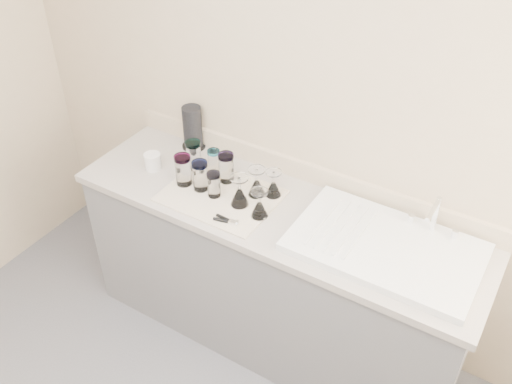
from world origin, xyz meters
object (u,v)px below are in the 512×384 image
Objects in this scene: tumbler_magenta at (183,170)px; can_opener at (227,220)px; goblet_front_right at (259,207)px; tumbler_lavender at (214,184)px; tumbler_teal at (194,155)px; white_mug at (152,161)px; tumbler_cyan at (214,161)px; goblet_back_left at (257,186)px; paper_towel_roll at (193,128)px; goblet_front_left at (239,195)px; sink_unit at (386,247)px; tumbler_purple at (226,167)px; tumbler_blue at (200,175)px; goblet_back_right at (273,187)px.

tumbler_magenta is 1.33× the size of can_opener.
goblet_front_right is 1.18× the size of can_opener.
tumbler_magenta is at bearing 179.35° from tumbler_lavender.
white_mug is at bearing -149.99° from tumbler_teal.
tumbler_teal is 1.22× the size of tumbler_cyan.
tumbler_magenta is at bearing -7.25° from white_mug.
goblet_back_left reaches higher than goblet_front_right.
paper_towel_roll is at bearing 78.27° from white_mug.
tumbler_teal is at bearing -52.44° from paper_towel_roll.
goblet_front_left is at bearing 3.16° from tumbler_lavender.
can_opener is at bearing -92.13° from goblet_back_left.
sink_unit is 4.99× the size of tumbler_magenta.
goblet_front_left is 1.24× the size of white_mug.
tumbler_purple is 0.96× the size of tumbler_magenta.
tumbler_cyan is at bearing 24.45° from white_mug.
tumbler_cyan reaches higher than can_opener.
sink_unit reaches higher than can_opener.
tumbler_purple is 0.33m from can_opener.
can_opener is (0.16, -0.14, -0.06)m from tumbler_lavender.
goblet_back_left is at bearing 176.95° from sink_unit.
tumbler_teal is 0.52m from goblet_front_right.
can_opener is (0.18, -0.27, -0.07)m from tumbler_purple.
tumbler_lavender is 1.04× the size of white_mug.
tumbler_purple is 1.04× the size of goblet_back_left.
tumbler_purple is at bearing 60.53° from tumbler_blue.
tumbler_magenta reaches higher than goblet_back_left.
sink_unit is 0.72m from goblet_front_left.
tumbler_blue is 0.99× the size of goblet_front_left.
goblet_front_left is (-0.03, -0.11, 0.00)m from goblet_back_left.
tumbler_cyan is 0.28m from paper_towel_roll.
sink_unit is 6.34× the size of tumbler_cyan.
tumbler_magenta is 0.67× the size of paper_towel_roll.
tumbler_teal reaches higher than goblet_back_left.
tumbler_purple is 1.28× the size of can_opener.
tumbler_cyan reaches higher than white_mug.
goblet_back_right is at bearing 98.27° from goblet_front_right.
goblet_front_left reaches higher than white_mug.
paper_towel_roll reaches higher than tumbler_cyan.
tumbler_teal is 0.14m from tumbler_magenta.
goblet_front_right is (-0.59, -0.10, 0.04)m from sink_unit.
tumbler_magenta is 0.19m from tumbler_lavender.
can_opener is (0.28, -0.30, -0.06)m from tumbler_cyan.
goblet_front_right is (0.29, -0.15, -0.03)m from tumbler_purple.
can_opener is at bearing -40.76° from paper_towel_roll.
tumbler_magenta reaches higher than can_opener.
paper_towel_roll reaches higher than tumbler_magenta.
tumbler_cyan is 0.82× the size of tumbler_blue.
tumbler_purple is 1.00× the size of tumbler_blue.
goblet_back_left is 0.26m from can_opener.
goblet_back_right is (-0.62, 0.07, 0.04)m from sink_unit.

